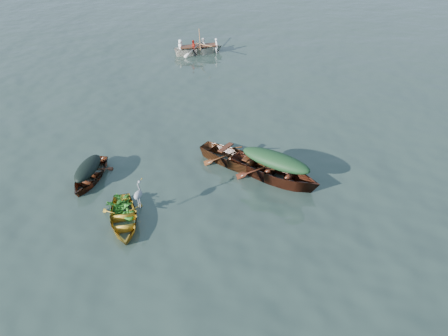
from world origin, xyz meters
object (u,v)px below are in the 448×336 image
Objects in this scene: yellow_dinghy at (124,224)px; heron at (139,199)px; green_tarp_boat at (274,180)px; open_wooden_boat at (237,166)px; rowed_boat at (199,54)px; dark_covered_boat at (90,180)px.

heron is (0.44, 0.33, 0.86)m from yellow_dinghy.
green_tarp_boat is 1.58m from open_wooden_boat.
yellow_dinghy is 16.10m from rowed_boat.
open_wooden_boat is at bearing 18.57° from dark_covered_boat.
rowed_boat is (-7.31, 11.96, 0.00)m from green_tarp_boat.
dark_covered_boat is 6.61m from green_tarp_boat.
green_tarp_boat is at bearing 13.07° from heron.
yellow_dinghy is 0.71× the size of rowed_boat.
heron reaches higher than yellow_dinghy.
open_wooden_boat is 4.49m from heron.
yellow_dinghy is at bearing -46.23° from dark_covered_boat.
heron is at bearing 151.14° from green_tarp_boat.
heron is at bearing -36.40° from dark_covered_boat.
heron reaches higher than green_tarp_boat.
green_tarp_boat is 1.13× the size of rowed_boat.
yellow_dinghy is 1.02m from heron.
heron reaches higher than open_wooden_boat.
dark_covered_boat is at bearing 124.63° from green_tarp_boat.
rowed_boat is 15.90m from heron.
dark_covered_boat is (-2.31, 1.77, 0.00)m from yellow_dinghy.
green_tarp_boat is (6.30, 2.02, 0.00)m from dark_covered_boat.
yellow_dinghy is at bearing 160.14° from rowed_boat.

